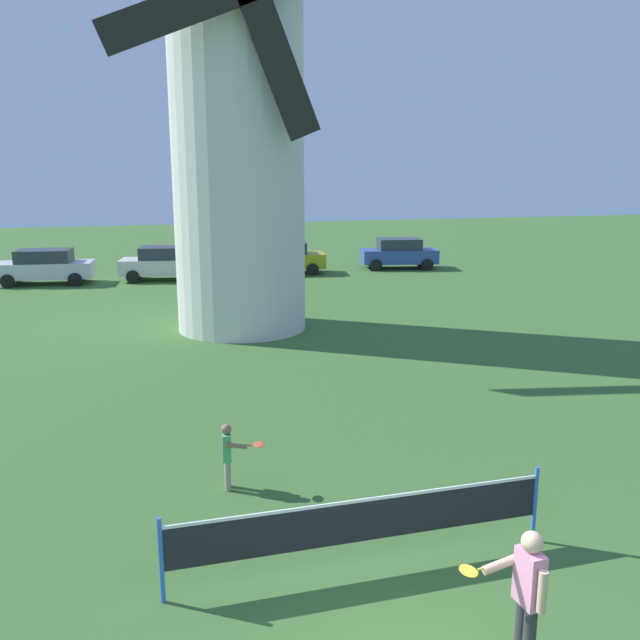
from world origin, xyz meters
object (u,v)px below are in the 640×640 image
(player_far, at_px, (229,452))
(parked_car_silver, at_px, (45,266))
(stray_ball, at_px, (514,486))
(tennis_net, at_px, (363,521))
(windmill, at_px, (237,117))
(parked_car_cream, at_px, (166,263))
(parked_car_blue, at_px, (399,253))
(parked_car_mustard, at_px, (282,257))
(player_near, at_px, (527,589))

(player_far, height_order, parked_car_silver, parked_car_silver)
(stray_ball, bearing_deg, tennis_net, -156.33)
(windmill, height_order, player_far, windmill)
(player_far, xyz_separation_m, parked_car_cream, (0.22, 21.88, 0.18))
(parked_car_cream, bearing_deg, stray_ball, -79.92)
(parked_car_blue, bearing_deg, player_far, -118.37)
(player_far, distance_m, parked_car_blue, 25.51)
(stray_ball, xyz_separation_m, parked_car_blue, (7.77, 23.83, 0.69))
(windmill, distance_m, parked_car_blue, 16.20)
(windmill, xyz_separation_m, parked_car_blue, (10.07, 11.27, -5.81))
(windmill, relative_size, tennis_net, 2.71)
(stray_ball, xyz_separation_m, parked_car_mustard, (1.52, 23.76, 0.69))
(tennis_net, xyz_separation_m, parked_car_mustard, (4.55, 25.09, 0.12))
(tennis_net, xyz_separation_m, parked_car_cream, (-1.10, 24.59, 0.12))
(player_near, bearing_deg, windmill, 91.23)
(windmill, height_order, tennis_net, windmill)
(player_near, relative_size, parked_car_cream, 0.34)
(stray_ball, distance_m, parked_car_cream, 23.63)
(windmill, height_order, parked_car_silver, windmill)
(parked_car_mustard, distance_m, parked_car_blue, 6.25)
(windmill, xyz_separation_m, tennis_net, (-0.73, -13.88, -5.93))
(tennis_net, xyz_separation_m, player_near, (1.07, -2.03, 0.16))
(parked_car_cream, bearing_deg, tennis_net, -87.45)
(tennis_net, relative_size, parked_car_silver, 1.18)
(windmill, bearing_deg, stray_ball, -79.58)
(windmill, bearing_deg, parked_car_silver, 122.95)
(tennis_net, bearing_deg, player_far, 115.96)
(player_near, bearing_deg, player_far, 116.75)
(player_near, relative_size, parked_car_silver, 0.35)
(parked_car_mustard, bearing_deg, player_far, -104.71)
(parked_car_silver, bearing_deg, windmill, -57.05)
(tennis_net, distance_m, parked_car_silver, 25.69)
(player_far, bearing_deg, stray_ball, -17.56)
(parked_car_cream, bearing_deg, parked_car_silver, 176.92)
(player_near, height_order, stray_ball, player_near)
(stray_ball, height_order, parked_car_mustard, parked_car_mustard)
(parked_car_mustard, xyz_separation_m, parked_car_blue, (6.25, 0.07, -0.00))
(windmill, xyz_separation_m, parked_car_cream, (-1.83, 10.71, -5.81))
(parked_car_blue, bearing_deg, parked_car_mustard, -179.37)
(stray_ball, relative_size, parked_car_blue, 0.06)
(windmill, xyz_separation_m, parked_car_silver, (-7.12, 10.99, -5.81))
(player_near, height_order, parked_car_mustard, parked_car_mustard)
(parked_car_cream, xyz_separation_m, parked_car_blue, (11.90, 0.57, -0.00))
(parked_car_cream, bearing_deg, player_near, -85.35)
(parked_car_cream, bearing_deg, windmill, -80.33)
(parked_car_mustard, bearing_deg, windmill, -108.85)
(player_near, bearing_deg, parked_car_cream, 94.65)
(parked_car_silver, bearing_deg, tennis_net, -75.58)
(player_near, height_order, parked_car_blue, parked_car_blue)
(stray_ball, bearing_deg, parked_car_blue, 71.95)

